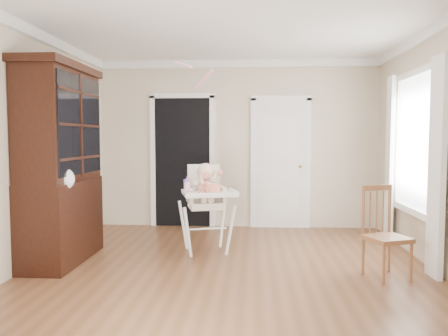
# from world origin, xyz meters

# --- Properties ---
(floor) EXTENTS (5.00, 5.00, 0.00)m
(floor) POSITION_xyz_m (0.00, 0.00, 0.00)
(floor) COLOR brown
(floor) RESTS_ON ground
(ceiling) EXTENTS (5.00, 5.00, 0.00)m
(ceiling) POSITION_xyz_m (0.00, 0.00, 2.70)
(ceiling) COLOR white
(ceiling) RESTS_ON wall_back
(wall_back) EXTENTS (4.50, 0.00, 4.50)m
(wall_back) POSITION_xyz_m (0.00, 2.50, 1.35)
(wall_back) COLOR beige
(wall_back) RESTS_ON floor
(wall_left) EXTENTS (0.00, 5.00, 5.00)m
(wall_left) POSITION_xyz_m (-2.25, 0.00, 1.35)
(wall_left) COLOR beige
(wall_left) RESTS_ON floor
(crown_molding) EXTENTS (4.50, 5.00, 0.12)m
(crown_molding) POSITION_xyz_m (0.00, 0.00, 2.64)
(crown_molding) COLOR white
(crown_molding) RESTS_ON ceiling
(doorway) EXTENTS (1.06, 0.05, 2.22)m
(doorway) POSITION_xyz_m (-0.90, 2.48, 1.11)
(doorway) COLOR black
(doorway) RESTS_ON wall_back
(closet_door) EXTENTS (0.96, 0.09, 2.13)m
(closet_door) POSITION_xyz_m (0.70, 2.48, 1.02)
(closet_door) COLOR white
(closet_door) RESTS_ON wall_back
(window_right) EXTENTS (0.13, 1.84, 2.30)m
(window_right) POSITION_xyz_m (2.18, 0.80, 1.29)
(window_right) COLOR white
(window_right) RESTS_ON wall_right
(high_chair) EXTENTS (0.83, 0.95, 1.14)m
(high_chair) POSITION_xyz_m (-0.34, 0.87, 0.70)
(high_chair) COLOR white
(high_chair) RESTS_ON floor
(baby) EXTENTS (0.37, 0.28, 0.52)m
(baby) POSITION_xyz_m (-0.34, 0.90, 0.87)
(baby) COLOR beige
(baby) RESTS_ON high_chair
(cake) EXTENTS (0.25, 0.25, 0.12)m
(cake) POSITION_xyz_m (-0.23, 0.60, 0.85)
(cake) COLOR silver
(cake) RESTS_ON high_chair
(sippy_cup) EXTENTS (0.08, 0.08, 0.20)m
(sippy_cup) POSITION_xyz_m (-0.56, 0.69, 0.87)
(sippy_cup) COLOR pink
(sippy_cup) RESTS_ON high_chair
(china_cabinet) EXTENTS (0.61, 1.37, 2.31)m
(china_cabinet) POSITION_xyz_m (-1.99, 0.34, 1.15)
(china_cabinet) COLOR black
(china_cabinet) RESTS_ON floor
(dining_chair) EXTENTS (0.51, 0.51, 0.95)m
(dining_chair) POSITION_xyz_m (1.63, -0.02, 0.45)
(dining_chair) COLOR brown
(dining_chair) RESTS_ON floor
(streamer) EXTENTS (0.28, 0.43, 0.15)m
(streamer) POSITION_xyz_m (-0.53, 0.29, 2.27)
(streamer) COLOR pink
(streamer) RESTS_ON ceiling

